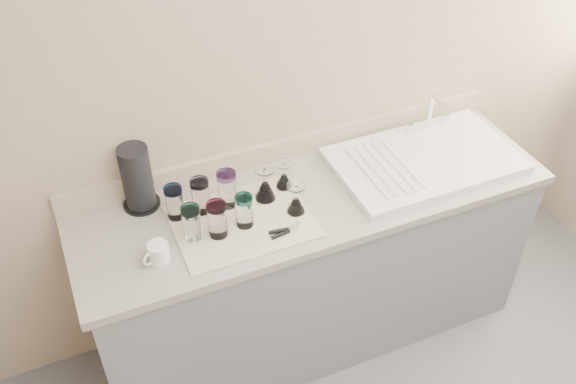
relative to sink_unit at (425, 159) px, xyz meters
name	(u,v)px	position (x,y,z in m)	size (l,w,h in m)	color
room_envelope	(545,289)	(-0.55, -1.20, 0.64)	(3.54, 3.50, 2.52)	#55555A
counter_unit	(311,267)	(-0.55, 0.00, -0.47)	(2.06, 0.62, 0.90)	slate
sink_unit	(425,159)	(0.00, 0.00, 0.00)	(0.82, 0.50, 0.22)	white
dish_towel	(242,222)	(-0.89, -0.05, -0.02)	(0.55, 0.42, 0.01)	silver
tumbler_teal	(175,202)	(-1.13, 0.09, 0.06)	(0.07, 0.07, 0.15)	white
tumbler_cyan	(201,196)	(-1.02, 0.08, 0.07)	(0.08, 0.08, 0.16)	white
tumbler_purple	(227,189)	(-0.91, 0.08, 0.07)	(0.08, 0.08, 0.16)	white
tumbler_magenta	(192,222)	(-1.10, -0.05, 0.06)	(0.07, 0.07, 0.15)	white
tumbler_blue	(217,219)	(-1.00, -0.08, 0.07)	(0.08, 0.08, 0.16)	white
tumbler_lavender	(244,211)	(-0.89, -0.07, 0.06)	(0.07, 0.07, 0.14)	white
goblet_back_left	(265,188)	(-0.75, 0.05, 0.04)	(0.09, 0.09, 0.16)	white
goblet_back_right	(284,179)	(-0.65, 0.09, 0.03)	(0.07, 0.07, 0.13)	white
goblet_front_right	(296,203)	(-0.67, -0.08, 0.03)	(0.08, 0.08, 0.14)	white
can_opener	(286,231)	(-0.76, -0.18, 0.00)	(0.13, 0.05, 0.02)	silver
white_mug	(158,253)	(-1.25, -0.12, 0.02)	(0.12, 0.11, 0.08)	white
paper_towel_roll	(137,178)	(-1.24, 0.22, 0.12)	(0.15, 0.15, 0.29)	black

